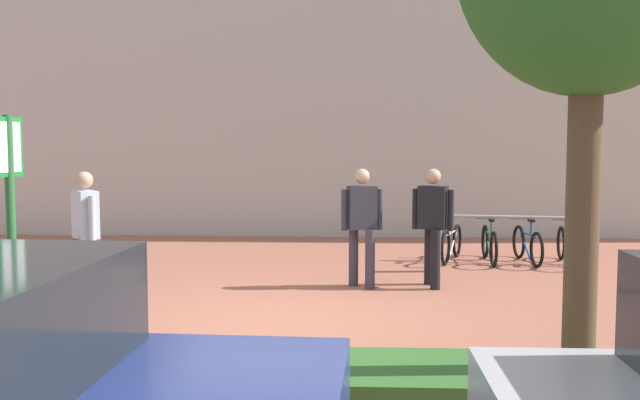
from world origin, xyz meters
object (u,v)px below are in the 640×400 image
bike_rack_cluster (508,243)px  person_suited_dark (433,220)px  person_suited_navy (362,220)px  parking_sign_post (10,207)px  bike_at_sign (25,334)px  bollard_steel (436,244)px  person_casual_tan (86,228)px

bike_rack_cluster → person_suited_dark: 2.74m
bike_rack_cluster → person_suited_navy: size_ratio=1.54×
parking_sign_post → person_suited_navy: 5.20m
bike_at_sign → person_suited_dark: bearing=44.4°
person_suited_dark → bike_at_sign: bearing=-135.6°
bollard_steel → person_suited_navy: bearing=-132.7°
person_suited_dark → person_suited_navy: bearing=-176.1°
bike_at_sign → person_suited_navy: 5.08m
bollard_steel → person_suited_dark: size_ratio=0.52×
parking_sign_post → bollard_steel: parking_sign_post is taller
bike_at_sign → person_suited_dark: person_suited_dark is taller
parking_sign_post → bike_at_sign: parking_sign_post is taller
parking_sign_post → person_casual_tan: bearing=99.3°
parking_sign_post → bike_rack_cluster: size_ratio=0.88×
bollard_steel → person_suited_navy: person_suited_navy is taller
bike_rack_cluster → person_casual_tan: bearing=-151.2°
bollard_steel → bike_rack_cluster: bearing=34.0°
bike_rack_cluster → bollard_steel: bearing=-146.0°
parking_sign_post → bike_rack_cluster: (5.70, 6.36, -1.18)m
bike_rack_cluster → person_casual_tan: (-6.18, -3.39, 0.64)m
parking_sign_post → bike_rack_cluster: bearing=48.1°
bike_at_sign → bollard_steel: 6.83m
bike_at_sign → person_casual_tan: size_ratio=0.98×
parking_sign_post → person_suited_navy: (3.12, 4.13, -0.55)m
bike_rack_cluster → bollard_steel: (-1.36, -0.92, 0.10)m
parking_sign_post → person_suited_dark: 5.92m
bike_at_sign → bike_rack_cluster: bearing=47.5°
bollard_steel → person_casual_tan: size_ratio=0.52×
parking_sign_post → person_casual_tan: (-0.48, 2.96, -0.55)m
bike_at_sign → person_suited_navy: bearing=52.0°
bollard_steel → person_suited_dark: (-0.19, -1.25, 0.53)m
person_casual_tan → bike_at_sign: bearing=-79.9°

